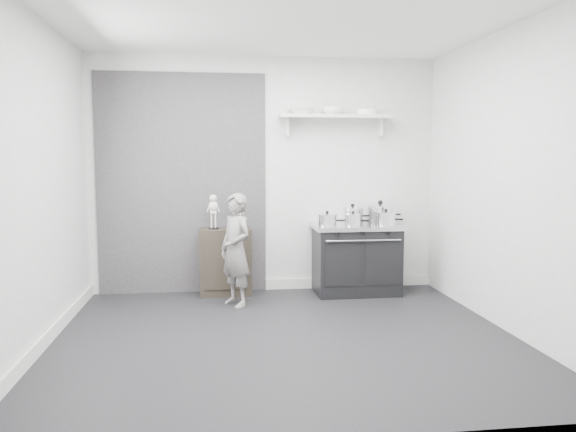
% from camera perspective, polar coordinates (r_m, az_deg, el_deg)
% --- Properties ---
extents(ground, '(4.00, 4.00, 0.00)m').
position_cam_1_polar(ground, '(4.98, -0.36, -12.21)').
color(ground, black).
rests_on(ground, ground).
extents(room_shell, '(4.02, 3.62, 2.71)m').
position_cam_1_polar(room_shell, '(4.87, -1.63, 6.97)').
color(room_shell, '#BABAB8').
rests_on(room_shell, ground).
extents(wall_shelf, '(1.30, 0.26, 0.24)m').
position_cam_1_polar(wall_shelf, '(6.53, 4.85, 9.95)').
color(wall_shelf, silver).
rests_on(wall_shelf, room_shell).
extents(stove, '(0.99, 0.62, 0.79)m').
position_cam_1_polar(stove, '(6.48, 6.95, -4.32)').
color(stove, black).
rests_on(stove, ground).
extents(side_cabinet, '(0.58, 0.34, 0.75)m').
position_cam_1_polar(side_cabinet, '(6.41, -6.36, -4.63)').
color(side_cabinet, black).
rests_on(side_cabinet, ground).
extents(child, '(0.47, 0.52, 1.18)m').
position_cam_1_polar(child, '(5.89, -5.32, -3.45)').
color(child, slate).
rests_on(child, ground).
extents(pot_front_left, '(0.31, 0.22, 0.17)m').
position_cam_1_polar(pot_front_left, '(6.26, 4.00, -0.39)').
color(pot_front_left, white).
rests_on(pot_front_left, stove).
extents(pot_back_left, '(0.33, 0.25, 0.23)m').
position_cam_1_polar(pot_back_left, '(6.51, 6.57, 0.08)').
color(pot_back_left, white).
rests_on(pot_back_left, stove).
extents(pot_back_right, '(0.41, 0.32, 0.27)m').
position_cam_1_polar(pot_back_right, '(6.59, 9.34, 0.22)').
color(pot_back_right, white).
rests_on(pot_back_right, stove).
extents(pot_front_right, '(0.31, 0.22, 0.19)m').
position_cam_1_polar(pot_front_right, '(6.34, 9.91, -0.28)').
color(pot_front_right, white).
rests_on(pot_front_right, stove).
extents(pot_front_center, '(0.28, 0.19, 0.17)m').
position_cam_1_polar(pot_front_center, '(6.23, 6.61, -0.42)').
color(pot_front_center, white).
rests_on(pot_front_center, stove).
extents(skeleton_full, '(0.12, 0.08, 0.45)m').
position_cam_1_polar(skeleton_full, '(6.33, -7.60, 0.70)').
color(skeleton_full, beige).
rests_on(skeleton_full, side_cabinet).
extents(skeleton_torso, '(0.11, 0.07, 0.38)m').
position_cam_1_polar(skeleton_torso, '(6.34, -5.06, 0.44)').
color(skeleton_torso, beige).
rests_on(skeleton_torso, side_cabinet).
extents(bowl_large, '(0.29, 0.29, 0.07)m').
position_cam_1_polar(bowl_large, '(6.46, 1.37, 10.62)').
color(bowl_large, white).
rests_on(bowl_large, wall_shelf).
extents(bowl_small, '(0.25, 0.25, 0.08)m').
position_cam_1_polar(bowl_small, '(6.53, 4.57, 10.58)').
color(bowl_small, white).
rests_on(bowl_small, wall_shelf).
extents(plate_stack, '(0.25, 0.25, 0.06)m').
position_cam_1_polar(plate_stack, '(6.62, 8.02, 10.40)').
color(plate_stack, white).
rests_on(plate_stack, wall_shelf).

